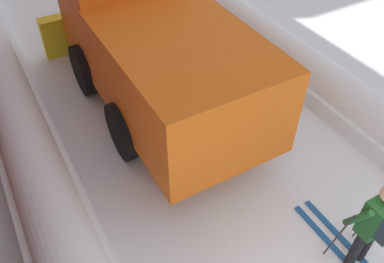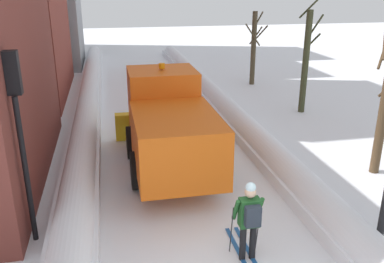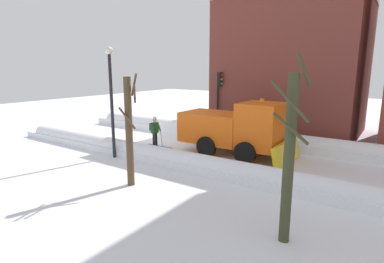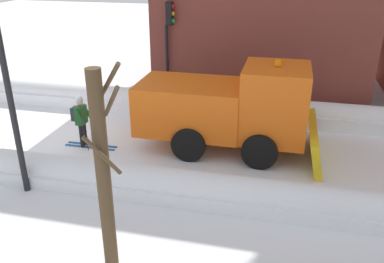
{
  "view_description": "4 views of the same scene",
  "coord_description": "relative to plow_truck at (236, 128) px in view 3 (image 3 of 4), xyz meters",
  "views": [
    {
      "loc": [
        -2.9,
        -0.47,
        5.45
      ],
      "look_at": [
        -0.82,
        3.2,
        1.45
      ],
      "focal_mm": 37.15,
      "sensor_mm": 36.0,
      "label": 1
    },
    {
      "loc": [
        -1.99,
        -6.09,
        5.57
      ],
      "look_at": [
        0.19,
        4.59,
        1.63
      ],
      "focal_mm": 38.62,
      "sensor_mm": 36.0,
      "label": 2
    },
    {
      "loc": [
        14.27,
        12.89,
        4.61
      ],
      "look_at": [
        0.51,
        3.49,
        1.17
      ],
      "focal_mm": 29.03,
      "sensor_mm": 36.0,
      "label": 3
    },
    {
      "loc": [
        12.05,
        7.4,
        6.06
      ],
      "look_at": [
        0.76,
        4.73,
        0.96
      ],
      "focal_mm": 38.23,
      "sensor_mm": 36.0,
      "label": 4
    }
  ],
  "objects": [
    {
      "name": "ground_plane",
      "position": [
        0.29,
        4.24,
        -1.48
      ],
      "size": [
        80.0,
        80.0,
        0.0
      ],
      "primitive_type": "plane",
      "color": "white"
    },
    {
      "name": "snowbank_left",
      "position": [
        -2.71,
        4.24,
        -1.08
      ],
      "size": [
        1.1,
        36.0,
        0.95
      ],
      "color": "white",
      "rests_on": "ground"
    },
    {
      "name": "snowbank_right",
      "position": [
        3.28,
        4.24,
        -1.18
      ],
      "size": [
        1.1,
        36.0,
        0.9
      ],
      "color": "white",
      "rests_on": "ground"
    },
    {
      "name": "building_brick_near",
      "position": [
        -7.84,
        0.49,
        3.07
      ],
      "size": [
        8.28,
        9.02,
        9.08
      ],
      "color": "brown",
      "rests_on": "ground"
    },
    {
      "name": "plow_truck",
      "position": [
        0.0,
        0.0,
        0.0
      ],
      "size": [
        3.2,
        5.98,
        3.12
      ],
      "color": "orange",
      "rests_on": "ground"
    },
    {
      "name": "skier",
      "position": [
        0.93,
        -4.85,
        -0.48
      ],
      "size": [
        0.62,
        1.8,
        1.81
      ],
      "color": "black",
      "rests_on": "ground"
    },
    {
      "name": "traffic_light_pole",
      "position": [
        -3.61,
        -3.09,
        1.55
      ],
      "size": [
        0.28,
        0.42,
        4.3
      ],
      "color": "black",
      "rests_on": "ground"
    },
    {
      "name": "street_lamp",
      "position": [
        3.91,
        -5.07,
        2.06
      ],
      "size": [
        0.4,
        0.4,
        5.63
      ],
      "color": "black",
      "rests_on": "ground"
    },
    {
      "name": "bare_tree_near",
      "position": [
        6.21,
        -1.52,
        0.74
      ],
      "size": [
        0.84,
        0.69,
        4.42
      ],
      "color": "#4D3925",
      "rests_on": "ground"
    },
    {
      "name": "bare_tree_mid",
      "position": [
        6.83,
        4.87,
        0.87
      ],
      "size": [
        0.79,
        1.01,
        4.94
      ],
      "color": "#383B24",
      "rests_on": "ground"
    }
  ]
}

